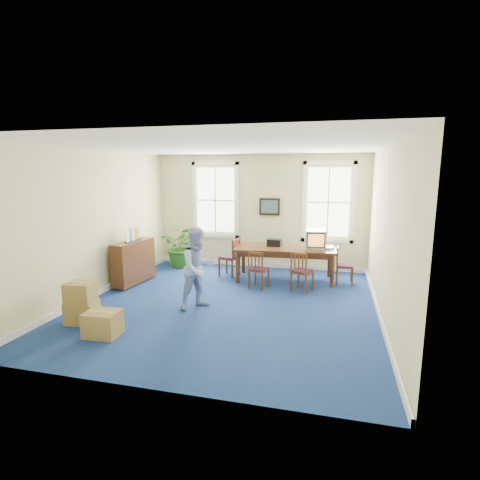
% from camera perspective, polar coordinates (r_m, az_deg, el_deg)
% --- Properties ---
extents(floor, '(6.50, 6.50, 0.00)m').
position_cam_1_polar(floor, '(7.93, -1.79, -9.66)').
color(floor, navy).
rests_on(floor, ground).
extents(ceiling, '(6.50, 6.50, 0.00)m').
position_cam_1_polar(ceiling, '(7.46, -1.93, 14.10)').
color(ceiling, white).
rests_on(ceiling, ground).
extents(wall_back, '(6.50, 0.00, 6.50)m').
position_cam_1_polar(wall_back, '(10.67, 2.96, 4.35)').
color(wall_back, beige).
rests_on(wall_back, ground).
extents(wall_front, '(6.50, 0.00, 6.50)m').
position_cam_1_polar(wall_front, '(4.55, -13.19, -4.04)').
color(wall_front, beige).
rests_on(wall_front, ground).
extents(wall_left, '(0.00, 6.50, 6.50)m').
position_cam_1_polar(wall_left, '(8.83, -20.93, 2.44)').
color(wall_left, beige).
rests_on(wall_left, ground).
extents(wall_right, '(0.00, 6.50, 6.50)m').
position_cam_1_polar(wall_right, '(7.31, 21.40, 0.89)').
color(wall_right, beige).
rests_on(wall_right, ground).
extents(baseboard_back, '(6.00, 0.04, 0.12)m').
position_cam_1_polar(baseboard_back, '(10.91, 2.86, -3.74)').
color(baseboard_back, white).
rests_on(baseboard_back, ground).
extents(baseboard_left, '(0.04, 6.50, 0.12)m').
position_cam_1_polar(baseboard_left, '(9.14, -20.15, -7.17)').
color(baseboard_left, white).
rests_on(baseboard_left, ground).
extents(baseboard_right, '(0.04, 6.50, 0.12)m').
position_cam_1_polar(baseboard_right, '(7.69, 20.41, -10.50)').
color(baseboard_right, white).
rests_on(baseboard_right, ground).
extents(window_left, '(1.40, 0.12, 2.20)m').
position_cam_1_polar(window_left, '(10.95, -3.77, 6.07)').
color(window_left, white).
rests_on(window_left, ground).
extents(window_right, '(1.40, 0.12, 2.20)m').
position_cam_1_polar(window_right, '(10.42, 13.31, 5.60)').
color(window_right, white).
rests_on(window_right, ground).
extents(wall_picture, '(0.58, 0.06, 0.48)m').
position_cam_1_polar(wall_picture, '(10.55, 4.52, 5.08)').
color(wall_picture, black).
rests_on(wall_picture, ground).
extents(conference_table, '(2.57, 1.32, 0.85)m').
position_cam_1_polar(conference_table, '(9.58, 6.86, -3.54)').
color(conference_table, '#4B2814').
rests_on(conference_table, ground).
extents(crt_tv, '(0.55, 0.59, 0.45)m').
position_cam_1_polar(crt_tv, '(9.45, 11.40, 0.13)').
color(crt_tv, '#B7B7BC').
rests_on(crt_tv, conference_table).
extents(game_console, '(0.25, 0.27, 0.05)m').
position_cam_1_polar(game_console, '(9.42, 13.40, -1.19)').
color(game_console, white).
rests_on(game_console, conference_table).
extents(equipment_bag, '(0.38, 0.27, 0.18)m').
position_cam_1_polar(equipment_bag, '(9.57, 5.29, -0.39)').
color(equipment_bag, black).
rests_on(equipment_bag, conference_table).
extents(chair_near_left, '(0.49, 0.49, 0.90)m').
position_cam_1_polar(chair_near_left, '(8.84, 2.88, -4.48)').
color(chair_near_left, brown).
rests_on(chair_near_left, ground).
extents(chair_near_right, '(0.55, 0.55, 0.94)m').
position_cam_1_polar(chair_near_right, '(8.71, 9.47, -4.70)').
color(chair_near_right, brown).
rests_on(chair_near_right, ground).
extents(chair_end_left, '(0.55, 0.55, 1.01)m').
position_cam_1_polar(chair_end_left, '(9.85, -1.63, -2.61)').
color(chair_end_left, brown).
rests_on(chair_end_left, ground).
extents(chair_end_right, '(0.42, 0.42, 0.92)m').
position_cam_1_polar(chair_end_right, '(9.51, 15.68, -3.75)').
color(chair_end_right, brown).
rests_on(chair_end_right, ground).
extents(man, '(0.99, 1.02, 1.64)m').
position_cam_1_polar(man, '(7.51, -6.34, -4.28)').
color(man, '#94A9E6').
rests_on(man, ground).
extents(credenza, '(0.51, 1.34, 1.03)m').
position_cam_1_polar(credenza, '(9.52, -15.88, -3.40)').
color(credenza, '#4B2814').
rests_on(credenza, ground).
extents(brochure_rack, '(0.26, 0.79, 0.34)m').
position_cam_1_polar(brochure_rack, '(9.38, -15.99, 0.65)').
color(brochure_rack, '#99999E').
rests_on(brochure_rack, credenza).
extents(potted_plant, '(1.10, 0.97, 1.19)m').
position_cam_1_polar(potted_plant, '(10.89, -8.91, -0.97)').
color(potted_plant, '#235815').
rests_on(potted_plant, ground).
extents(cardboard_boxes, '(1.57, 1.57, 0.80)m').
position_cam_1_polar(cardboard_boxes, '(7.40, -21.33, -8.59)').
color(cardboard_boxes, '#9D7B41').
rests_on(cardboard_boxes, ground).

